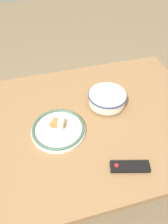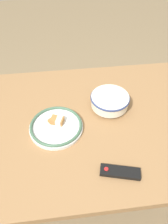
# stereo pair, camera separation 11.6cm
# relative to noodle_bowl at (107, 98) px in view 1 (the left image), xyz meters

# --- Properties ---
(ground_plane) EXTENTS (8.00, 8.00, 0.00)m
(ground_plane) POSITION_rel_noodle_bowl_xyz_m (0.14, 0.09, -0.78)
(ground_plane) COLOR #7F6B4C
(dining_table) EXTENTS (1.30, 0.95, 0.73)m
(dining_table) POSITION_rel_noodle_bowl_xyz_m (0.14, 0.09, -0.13)
(dining_table) COLOR olive
(dining_table) RESTS_ON ground_plane
(noodle_bowl) EXTENTS (0.22, 0.22, 0.08)m
(noodle_bowl) POSITION_rel_noodle_bowl_xyz_m (0.00, 0.00, 0.00)
(noodle_bowl) COLOR silver
(noodle_bowl) RESTS_ON dining_table
(food_plate) EXTENTS (0.28, 0.28, 0.05)m
(food_plate) POSITION_rel_noodle_bowl_xyz_m (0.30, 0.12, -0.03)
(food_plate) COLOR white
(food_plate) RESTS_ON dining_table
(tv_remote) EXTENTS (0.18, 0.10, 0.02)m
(tv_remote) POSITION_rel_noodle_bowl_xyz_m (0.04, 0.41, -0.04)
(tv_remote) COLOR black
(tv_remote) RESTS_ON dining_table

